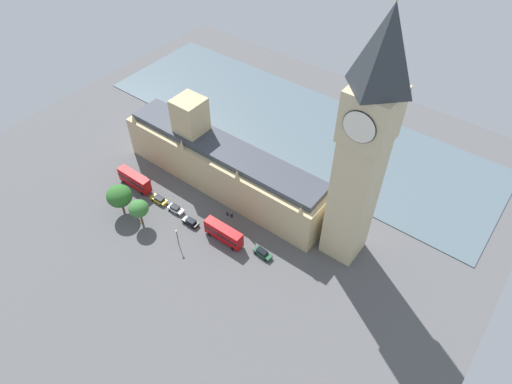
{
  "coord_description": "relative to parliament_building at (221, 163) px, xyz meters",
  "views": [
    {
      "loc": [
        63.38,
        60.37,
        87.42
      ],
      "look_at": [
        1.0,
        12.78,
        7.32
      ],
      "focal_mm": 31.43,
      "sensor_mm": 36.0,
      "label": 1
    }
  ],
  "objects": [
    {
      "name": "double_decker_bus_midblock",
      "position": [
        15.26,
        13.44,
        -4.62
      ],
      "size": [
        2.71,
        10.52,
        4.75
      ],
      "rotation": [
        0.0,
        0.0,
        0.01
      ],
      "color": "#B20C0F",
      "rests_on": "ground"
    },
    {
      "name": "pedestrian_trailing",
      "position": [
        8.51,
        8.84,
        -6.57
      ],
      "size": [
        0.64,
        0.56,
        1.54
      ],
      "rotation": [
        0.0,
        0.0,
        1.19
      ],
      "color": "black",
      "rests_on": "ground"
    },
    {
      "name": "car_dark_green_opposite_hall",
      "position": [
        13.25,
        23.79,
        -6.37
      ],
      "size": [
        2.05,
        4.89,
        1.74
      ],
      "rotation": [
        0.0,
        0.0,
        -0.06
      ],
      "color": "#19472D",
      "rests_on": "ground"
    },
    {
      "name": "clock_tower",
      "position": [
        -0.43,
        37.7,
        24.17
      ],
      "size": [
        9.39,
        9.39,
        60.68
      ],
      "color": "#CCBA8E",
      "rests_on": "ground"
    },
    {
      "name": "car_black_by_river_gate",
      "position": [
        16.54,
        3.42,
        -6.37
      ],
      "size": [
        1.98,
        4.57,
        1.74
      ],
      "rotation": [
        0.0,
        0.0,
        3.17
      ],
      "color": "black",
      "rests_on": "ground"
    },
    {
      "name": "ground_plane",
      "position": [
        1.99,
        1.21,
        -7.26
      ],
      "size": [
        142.79,
        142.79,
        0.0
      ],
      "primitive_type": "plane",
      "color": "#565659"
    },
    {
      "name": "river_thames",
      "position": [
        -34.12,
        1.21,
        -7.13
      ],
      "size": [
        40.57,
        128.51,
        0.25
      ],
      "primitive_type": "cube",
      "color": "slate",
      "rests_on": "ground"
    },
    {
      "name": "double_decker_bus_kerbside",
      "position": [
        15.69,
        -17.99,
        -4.62
      ],
      "size": [
        2.66,
        10.5,
        4.75
      ],
      "rotation": [
        0.0,
        0.0,
        3.14
      ],
      "color": "#B20C0F",
      "rests_on": "ground"
    },
    {
      "name": "pedestrian_under_trees",
      "position": [
        8.33,
        10.14,
        -6.51
      ],
      "size": [
        0.68,
        0.68,
        1.65
      ],
      "rotation": [
        0.0,
        0.0,
        0.79
      ],
      "color": "black",
      "rests_on": "ground"
    },
    {
      "name": "street_lamp_slot_10",
      "position": [
        23.18,
        5.63,
        -3.29
      ],
      "size": [
        0.56,
        0.56,
        5.6
      ],
      "color": "black",
      "rests_on": "ground"
    },
    {
      "name": "car_white_near_tower",
      "position": [
        15.61,
        -2.79,
        -6.37
      ],
      "size": [
        2.06,
        4.51,
        1.74
      ],
      "rotation": [
        0.0,
        0.0,
        0.04
      ],
      "color": "silver",
      "rests_on": "ground"
    },
    {
      "name": "car_yellow_cab_far_end",
      "position": [
        15.87,
        -8.73,
        -6.37
      ],
      "size": [
        2.12,
        4.83,
        1.74
      ],
      "rotation": [
        0.0,
        0.0,
        3.18
      ],
      "color": "gold",
      "rests_on": "ground"
    },
    {
      "name": "plane_tree_leading",
      "position": [
        24.02,
        -13.44,
        -1.31
      ],
      "size": [
        6.48,
        6.48,
        8.72
      ],
      "color": "brown",
      "rests_on": "ground"
    },
    {
      "name": "parliament_building",
      "position": [
        0.0,
        0.0,
        0.0
      ],
      "size": [
        12.75,
        61.33,
        23.34
      ],
      "color": "tan",
      "rests_on": "ground"
    },
    {
      "name": "plane_tree_corner",
      "position": [
        23.84,
        -6.58,
        -1.63
      ],
      "size": [
        4.92,
        4.92,
        7.76
      ],
      "color": "brown",
      "rests_on": "ground"
    }
  ]
}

